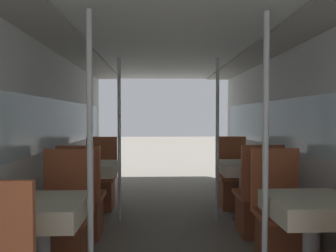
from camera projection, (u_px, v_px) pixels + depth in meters
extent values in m
cube|color=silver|center=(39.00, 145.00, 3.30)|extent=(0.05, 6.71, 2.06)
cube|color=silver|center=(40.00, 125.00, 3.29)|extent=(0.03, 6.17, 0.56)
cube|color=silver|center=(301.00, 144.00, 3.40)|extent=(0.05, 6.71, 2.06)
cube|color=silver|center=(300.00, 125.00, 3.39)|extent=(0.03, 6.17, 0.56)
cube|color=silver|center=(172.00, 39.00, 3.32)|extent=(2.69, 6.71, 0.04)
cube|color=#999993|center=(62.00, 41.00, 3.28)|extent=(0.48, 6.44, 0.03)
cube|color=#999993|center=(279.00, 43.00, 3.36)|extent=(0.48, 6.44, 0.03)
cube|color=#B2B2B7|center=(41.00, 202.00, 2.29)|extent=(0.56, 0.56, 0.02)
cube|color=beige|center=(41.00, 210.00, 2.29)|extent=(0.60, 0.60, 0.15)
cube|color=brown|center=(63.00, 245.00, 2.83)|extent=(0.38, 0.38, 0.42)
cube|color=#B25633|center=(63.00, 218.00, 2.83)|extent=(0.45, 0.45, 0.05)
cube|color=#B25633|center=(69.00, 179.00, 3.02)|extent=(0.45, 0.04, 0.55)
cylinder|color=silver|center=(90.00, 158.00, 2.29)|extent=(0.04, 0.04, 2.06)
cylinder|color=#4C4C51|center=(93.00, 220.00, 4.14)|extent=(0.29, 0.29, 0.01)
cylinder|color=#B7B7BC|center=(92.00, 192.00, 4.13)|extent=(0.12, 0.12, 0.70)
cube|color=#B2B2B7|center=(92.00, 164.00, 4.11)|extent=(0.56, 0.56, 0.02)
cube|color=beige|center=(92.00, 169.00, 4.12)|extent=(0.60, 0.60, 0.15)
cube|color=brown|center=(83.00, 217.00, 3.60)|extent=(0.38, 0.38, 0.42)
cube|color=#B25633|center=(83.00, 196.00, 3.59)|extent=(0.45, 0.45, 0.05)
cube|color=#B25633|center=(78.00, 172.00, 3.37)|extent=(0.45, 0.04, 0.55)
cube|color=brown|center=(100.00, 194.00, 4.66)|extent=(0.38, 0.38, 0.42)
cube|color=#B25633|center=(100.00, 178.00, 4.66)|extent=(0.45, 0.45, 0.05)
cube|color=#B25633|center=(102.00, 155.00, 4.85)|extent=(0.45, 0.04, 0.55)
cylinder|color=silver|center=(119.00, 140.00, 4.12)|extent=(0.04, 0.04, 2.06)
cylinder|color=#B7B7BC|center=(311.00, 249.00, 2.37)|extent=(0.12, 0.12, 0.70)
cube|color=#B2B2B7|center=(312.00, 199.00, 2.36)|extent=(0.56, 0.56, 0.02)
cube|color=beige|center=(312.00, 208.00, 2.36)|extent=(0.60, 0.60, 0.15)
cube|color=brown|center=(283.00, 242.00, 2.90)|extent=(0.38, 0.38, 0.42)
cube|color=#B25633|center=(283.00, 215.00, 2.90)|extent=(0.45, 0.45, 0.05)
cube|color=#B25633|center=(275.00, 177.00, 3.09)|extent=(0.45, 0.04, 0.55)
cylinder|color=silver|center=(265.00, 157.00, 2.33)|extent=(0.04, 0.04, 2.06)
cylinder|color=#4C4C51|center=(243.00, 219.00, 4.21)|extent=(0.29, 0.29, 0.01)
cylinder|color=#B7B7BC|center=(244.00, 191.00, 4.20)|extent=(0.12, 0.12, 0.70)
cube|color=#B2B2B7|center=(244.00, 163.00, 4.19)|extent=(0.56, 0.56, 0.02)
cube|color=beige|center=(244.00, 168.00, 4.19)|extent=(0.60, 0.60, 0.15)
cube|color=brown|center=(256.00, 216.00, 3.67)|extent=(0.38, 0.38, 0.42)
cube|color=#B25633|center=(256.00, 195.00, 3.66)|extent=(0.45, 0.45, 0.05)
cube|color=#B25633|center=(263.00, 171.00, 3.45)|extent=(0.45, 0.04, 0.55)
cube|color=brown|center=(234.00, 193.00, 4.73)|extent=(0.38, 0.38, 0.42)
cube|color=#B25633|center=(234.00, 177.00, 4.73)|extent=(0.45, 0.45, 0.05)
cube|color=#B25633|center=(231.00, 155.00, 4.92)|extent=(0.45, 0.04, 0.55)
cylinder|color=silver|center=(217.00, 139.00, 4.16)|extent=(0.04, 0.04, 2.06)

